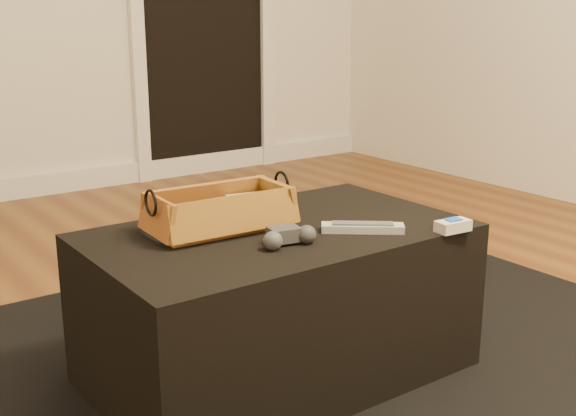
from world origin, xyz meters
TOP-DOWN VIEW (x-y plane):
  - doorway_opening at (1.30, 2.73)m, footprint 0.82×0.02m
  - door_jamb_left at (0.85, 2.72)m, footprint 0.08×0.05m
  - door_jamb_right at (1.75, 2.72)m, footprint 0.08×0.05m
  - area_rug at (0.12, 0.20)m, footprint 2.60×2.00m
  - ottoman at (0.12, 0.25)m, footprint 1.00×0.60m
  - tv_remote at (-0.03, 0.33)m, footprint 0.21×0.06m
  - cloth_bundle at (0.09, 0.36)m, footprint 0.12×0.10m
  - wicker_basket at (-0.01, 0.34)m, footprint 0.40×0.22m
  - game_controller at (0.06, 0.12)m, footprint 0.15×0.09m
  - silver_remote at (0.29, 0.10)m, footprint 0.20×0.17m
  - cream_gadget at (0.48, -0.03)m, footprint 0.10×0.06m

SIDE VIEW (x-z plane):
  - area_rug at x=0.12m, z-range 0.00..0.01m
  - ottoman at x=0.12m, z-range 0.01..0.43m
  - silver_remote at x=0.29m, z-range 0.43..0.46m
  - cream_gadget at x=0.48m, z-range 0.43..0.47m
  - game_controller at x=0.06m, z-range 0.43..0.48m
  - tv_remote at x=-0.03m, z-range 0.45..0.47m
  - cloth_bundle at x=0.09m, z-range 0.45..0.50m
  - wicker_basket at x=-0.01m, z-range 0.41..0.55m
  - doorway_opening at x=1.30m, z-range 0.02..2.02m
  - door_jamb_left at x=0.85m, z-range 0.00..2.04m
  - door_jamb_right at x=1.75m, z-range 0.00..2.04m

